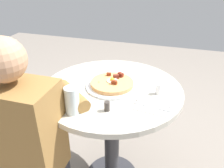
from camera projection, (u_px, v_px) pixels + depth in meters
The scene contains 11 objects.
dining_table at pixel (112, 113), 1.39m from camera, with size 0.81×0.81×0.75m.
person_seated at pixel (28, 156), 1.17m from camera, with size 0.49×0.47×1.14m.
pizza_plate at pixel (112, 86), 1.31m from camera, with size 0.30×0.30×0.01m, color white.
breakfast_pizza at pixel (112, 83), 1.30m from camera, with size 0.24×0.24×0.05m.
bread_plate at pixel (68, 91), 1.26m from camera, with size 0.15×0.15×0.01m, color white.
napkin at pixel (153, 106), 1.14m from camera, with size 0.17×0.14×0.00m, color white.
fork at pixel (152, 107), 1.13m from camera, with size 0.18×0.01×0.01m, color silver.
knife at pixel (154, 103), 1.15m from camera, with size 0.18×0.01×0.01m, color silver.
water_glass at pixel (72, 100), 1.06m from camera, with size 0.07×0.07×0.14m, color silver.
salt_shaker at pixel (158, 89), 1.23m from camera, with size 0.03×0.03×0.06m, color white.
pepper_shaker at pixel (107, 106), 1.10m from camera, with size 0.03×0.03×0.05m, color #3F3833.
Camera 1 is at (-0.33, 1.09, 1.39)m, focal length 36.70 mm.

